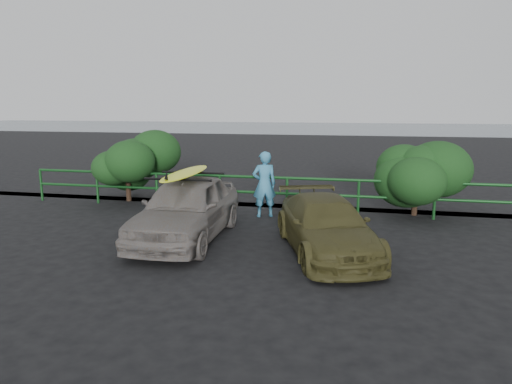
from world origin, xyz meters
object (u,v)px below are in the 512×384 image
at_px(guardrail, 253,193).
at_px(surfboard, 186,173).
at_px(olive_vehicle, 326,226).
at_px(man, 264,184).
at_px(sedan, 187,208).

xyz_separation_m(guardrail, surfboard, (-0.87, -3.09, 1.01)).
bearing_deg(guardrail, olive_vehicle, -55.86).
distance_m(guardrail, man, 0.87).
bearing_deg(guardrail, man, -53.54).
xyz_separation_m(guardrail, man, (0.46, -0.62, 0.39)).
bearing_deg(surfboard, guardrail, 73.32).
bearing_deg(man, surfboard, 39.81).
distance_m(olive_vehicle, man, 3.37).
relative_size(sedan, man, 2.33).
height_order(sedan, olive_vehicle, sedan).
height_order(olive_vehicle, surfboard, surfboard).
bearing_deg(man, olive_vehicle, 101.72).
xyz_separation_m(guardrail, olive_vehicle, (2.32, -3.42, 0.05)).
bearing_deg(olive_vehicle, guardrail, 105.19).
xyz_separation_m(olive_vehicle, surfboard, (-3.19, 0.33, 0.96)).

